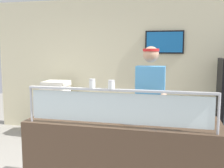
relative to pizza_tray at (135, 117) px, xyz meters
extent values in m
cube|color=beige|center=(-0.12, 2.38, 0.38)|extent=(6.50, 0.08, 2.70)
cube|color=black|center=(0.19, 2.32, 0.88)|extent=(0.72, 0.04, 0.43)
cube|color=#1966B2|center=(0.19, 2.30, 0.88)|extent=(0.67, 0.01, 0.38)
cube|color=#4C3828|center=(-0.12, -0.04, -0.49)|extent=(2.10, 0.76, 0.95)
cylinder|color=#B2B5BC|center=(-1.07, -0.36, 0.18)|extent=(0.02, 0.02, 0.39)
cylinder|color=#B2B5BC|center=(0.83, -0.36, 0.18)|extent=(0.02, 0.02, 0.39)
cube|color=silver|center=(-0.12, -0.36, 0.18)|extent=(1.84, 0.01, 0.31)
cube|color=#B2B5BC|center=(-0.12, -0.36, 0.36)|extent=(1.90, 0.06, 0.02)
cylinder|color=#9EA0A8|center=(0.00, 0.00, -0.01)|extent=(0.51, 0.51, 0.01)
cylinder|color=tan|center=(0.00, 0.00, 0.00)|extent=(0.49, 0.49, 0.02)
cylinder|color=gold|center=(0.00, 0.00, 0.02)|extent=(0.43, 0.43, 0.01)
cube|color=#ADAFB7|center=(0.01, -0.02, 0.02)|extent=(0.15, 0.29, 0.01)
cylinder|color=white|center=(-0.38, -0.36, 0.41)|extent=(0.06, 0.06, 0.08)
cylinder|color=white|center=(-0.38, -0.36, 0.40)|extent=(0.05, 0.05, 0.05)
cylinder|color=silver|center=(-0.38, -0.36, 0.46)|extent=(0.06, 0.06, 0.02)
cylinder|color=white|center=(-0.18, -0.36, 0.41)|extent=(0.07, 0.07, 0.07)
cylinder|color=red|center=(-0.18, -0.36, 0.40)|extent=(0.06, 0.06, 0.05)
cylinder|color=silver|center=(-0.18, -0.36, 0.45)|extent=(0.06, 0.06, 0.02)
cylinder|color=#23232D|center=(-0.01, 0.66, -0.49)|extent=(0.13, 0.13, 0.95)
cylinder|color=#23232D|center=(0.21, 0.66, -0.49)|extent=(0.13, 0.13, 0.95)
cube|color=#4C9EE5|center=(0.10, 0.66, 0.26)|extent=(0.38, 0.21, 0.55)
sphere|color=tan|center=(0.10, 0.66, 0.69)|extent=(0.21, 0.21, 0.21)
cylinder|color=red|center=(0.10, 0.66, 0.75)|extent=(0.21, 0.21, 0.04)
cylinder|color=tan|center=(0.28, 0.44, 0.16)|extent=(0.08, 0.34, 0.08)
cube|color=#B7BABF|center=(-1.85, 1.89, -0.55)|extent=(0.70, 0.55, 0.83)
cube|color=silver|center=(-1.85, 1.89, -0.12)|extent=(0.47, 0.47, 0.04)
cube|color=silver|center=(-1.85, 1.89, -0.07)|extent=(0.47, 0.47, 0.04)
cube|color=silver|center=(-1.86, 1.89, -0.03)|extent=(0.47, 0.47, 0.04)
cube|color=silver|center=(-1.86, 1.89, 0.02)|extent=(0.47, 0.47, 0.04)
cube|color=silver|center=(-1.84, 1.89, 0.06)|extent=(0.47, 0.47, 0.04)
cube|color=silver|center=(-1.84, 1.89, 0.11)|extent=(0.47, 0.47, 0.04)
camera|label=1|loc=(0.45, -2.94, 0.78)|focal=43.67mm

